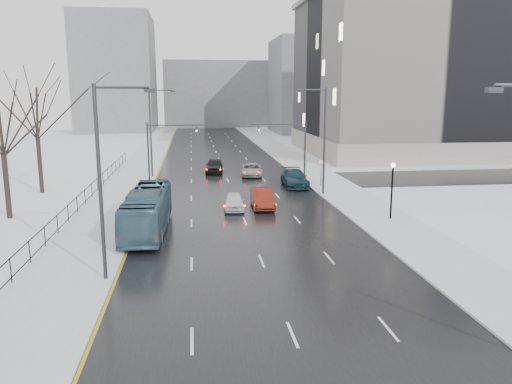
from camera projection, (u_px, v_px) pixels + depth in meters
name	position (u px, v px, depth m)	size (l,w,h in m)	color
road	(222.00, 166.00, 65.69)	(16.00, 150.00, 0.04)	black
cross_road	(228.00, 182.00, 54.02)	(130.00, 10.00, 0.04)	black
sidewalk_left	(141.00, 167.00, 64.37)	(5.00, 150.00, 0.16)	silver
sidewalk_right	(300.00, 164.00, 66.99)	(5.00, 150.00, 0.16)	silver
park_strip	(64.00, 169.00, 63.19)	(14.00, 150.00, 0.12)	white
tree_park_d	(10.00, 220.00, 38.19)	(8.75, 8.75, 12.50)	black
tree_park_e	(42.00, 194.00, 47.86)	(9.45, 9.45, 13.50)	black
iron_fence	(61.00, 219.00, 34.72)	(0.06, 70.00, 1.30)	black
streetlight_r_mid	(322.00, 136.00, 46.16)	(2.95, 0.25, 10.00)	#2D2D33
streetlight_l_near	(104.00, 174.00, 24.67)	(2.95, 0.25, 10.00)	#2D2D33
streetlight_l_far	(153.00, 128.00, 55.79)	(2.95, 0.25, 10.00)	#2D2D33
lamppost_r_mid	(392.00, 182.00, 37.31)	(0.36, 0.36, 4.28)	black
mast_signal_right	(295.00, 144.00, 54.13)	(6.10, 0.33, 6.50)	#2D2D33
mast_signal_left	(158.00, 145.00, 52.30)	(6.10, 0.33, 6.50)	#2D2D33
no_uturn_sign	(321.00, 165.00, 50.83)	(0.60, 0.06, 2.70)	#2D2D33
civic_building	(436.00, 82.00, 79.52)	(41.00, 31.00, 24.80)	gray
bldg_far_right	(323.00, 86.00, 120.51)	(24.00, 20.00, 22.00)	slate
bldg_far_left	(116.00, 74.00, 123.42)	(18.00, 22.00, 28.00)	slate
bldg_far_center	(219.00, 94.00, 142.23)	(30.00, 18.00, 18.00)	slate
bus	(147.00, 211.00, 34.51)	(2.50, 10.69, 2.98)	#3B6173
sedan_center_near	(234.00, 201.00, 41.20)	(1.65, 4.09, 1.39)	white
sedan_right_near	(262.00, 198.00, 41.84)	(1.71, 4.90, 1.61)	maroon
sedan_right_cross	(252.00, 170.00, 57.85)	(2.34, 5.07, 1.41)	#9E9FA2
sedan_right_far	(295.00, 178.00, 51.34)	(2.36, 5.80, 1.68)	#132B3B
sedan_center_far	(214.00, 166.00, 60.11)	(2.04, 5.06, 1.72)	black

